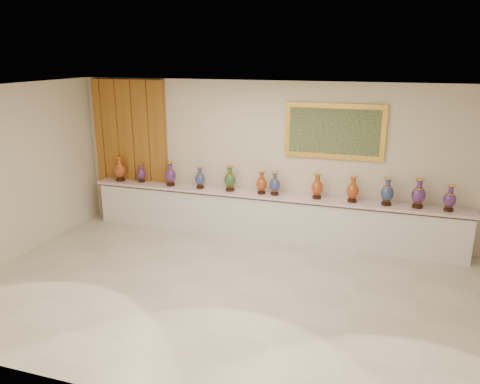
# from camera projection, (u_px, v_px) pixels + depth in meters

# --- Properties ---
(ground) EXTENTS (8.00, 8.00, 0.00)m
(ground) POSITION_uv_depth(u_px,v_px,m) (231.00, 291.00, 7.13)
(ground) COLOR beige
(ground) RESTS_ON ground
(room) EXTENTS (8.00, 8.00, 8.00)m
(room) POSITION_uv_depth(u_px,v_px,m) (160.00, 149.00, 9.59)
(room) COLOR beige
(room) RESTS_ON ground
(counter) EXTENTS (7.28, 0.48, 0.90)m
(counter) POSITION_uv_depth(u_px,v_px,m) (269.00, 216.00, 9.07)
(counter) COLOR white
(counter) RESTS_ON ground
(vase_0) EXTENTS (0.31, 0.31, 0.52)m
(vase_0) POSITION_uv_depth(u_px,v_px,m) (120.00, 170.00, 9.77)
(vase_0) COLOR black
(vase_0) RESTS_ON counter
(vase_1) EXTENTS (0.21, 0.21, 0.39)m
(vase_1) POSITION_uv_depth(u_px,v_px,m) (141.00, 174.00, 9.70)
(vase_1) COLOR black
(vase_1) RESTS_ON counter
(vase_2) EXTENTS (0.24, 0.24, 0.48)m
(vase_2) POSITION_uv_depth(u_px,v_px,m) (170.00, 175.00, 9.42)
(vase_2) COLOR black
(vase_2) RESTS_ON counter
(vase_3) EXTENTS (0.21, 0.21, 0.43)m
(vase_3) POSITION_uv_depth(u_px,v_px,m) (200.00, 179.00, 9.24)
(vase_3) COLOR black
(vase_3) RESTS_ON counter
(vase_4) EXTENTS (0.26, 0.26, 0.49)m
(vase_4) POSITION_uv_depth(u_px,v_px,m) (230.00, 180.00, 9.07)
(vase_4) COLOR black
(vase_4) RESTS_ON counter
(vase_5) EXTENTS (0.23, 0.23, 0.44)m
(vase_5) POSITION_uv_depth(u_px,v_px,m) (262.00, 184.00, 8.88)
(vase_5) COLOR black
(vase_5) RESTS_ON counter
(vase_6) EXTENTS (0.22, 0.22, 0.44)m
(vase_6) POSITION_uv_depth(u_px,v_px,m) (275.00, 185.00, 8.81)
(vase_6) COLOR black
(vase_6) RESTS_ON counter
(vase_7) EXTENTS (0.28, 0.28, 0.47)m
(vase_7) POSITION_uv_depth(u_px,v_px,m) (317.00, 187.00, 8.59)
(vase_7) COLOR black
(vase_7) RESTS_ON counter
(vase_8) EXTENTS (0.26, 0.26, 0.47)m
(vase_8) POSITION_uv_depth(u_px,v_px,m) (353.00, 191.00, 8.39)
(vase_8) COLOR black
(vase_8) RESTS_ON counter
(vase_9) EXTENTS (0.26, 0.26, 0.49)m
(vase_9) POSITION_uv_depth(u_px,v_px,m) (387.00, 193.00, 8.21)
(vase_9) COLOR black
(vase_9) RESTS_ON counter
(vase_10) EXTENTS (0.26, 0.26, 0.51)m
(vase_10) POSITION_uv_depth(u_px,v_px,m) (419.00, 195.00, 8.07)
(vase_10) COLOR black
(vase_10) RESTS_ON counter
(vase_11) EXTENTS (0.27, 0.27, 0.46)m
(vase_11) POSITION_uv_depth(u_px,v_px,m) (450.00, 199.00, 7.90)
(vase_11) COLOR black
(vase_11) RESTS_ON counter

